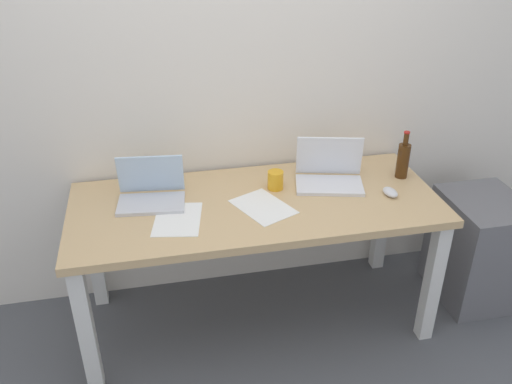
{
  "coord_description": "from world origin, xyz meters",
  "views": [
    {
      "loc": [
        -0.47,
        -2.24,
        2.07
      ],
      "look_at": [
        0.0,
        0.0,
        0.8
      ],
      "focal_mm": 37.93,
      "sensor_mm": 36.0,
      "label": 1
    }
  ],
  "objects_px": {
    "desk": "(256,218)",
    "laptop_left": "(151,193)",
    "computer_mouse": "(390,192)",
    "filing_cabinet": "(478,248)",
    "coffee_mug": "(275,180)",
    "beer_bottle": "(403,160)",
    "laptop_right": "(329,174)"
  },
  "relations": [
    {
      "from": "desk",
      "to": "beer_bottle",
      "type": "xyz_separation_m",
      "value": [
        0.81,
        0.1,
        0.2
      ]
    },
    {
      "from": "laptop_left",
      "to": "computer_mouse",
      "type": "bearing_deg",
      "value": -8.71
    },
    {
      "from": "computer_mouse",
      "to": "filing_cabinet",
      "type": "bearing_deg",
      "value": -3.66
    },
    {
      "from": "laptop_left",
      "to": "beer_bottle",
      "type": "xyz_separation_m",
      "value": [
        1.3,
        -0.0,
        0.05
      ]
    },
    {
      "from": "laptop_right",
      "to": "filing_cabinet",
      "type": "height_order",
      "value": "laptop_right"
    },
    {
      "from": "laptop_right",
      "to": "filing_cabinet",
      "type": "relative_size",
      "value": 0.62
    },
    {
      "from": "laptop_right",
      "to": "computer_mouse",
      "type": "relative_size",
      "value": 3.84
    },
    {
      "from": "beer_bottle",
      "to": "coffee_mug",
      "type": "height_order",
      "value": "beer_bottle"
    },
    {
      "from": "computer_mouse",
      "to": "laptop_right",
      "type": "bearing_deg",
      "value": 137.5
    },
    {
      "from": "coffee_mug",
      "to": "filing_cabinet",
      "type": "height_order",
      "value": "coffee_mug"
    },
    {
      "from": "laptop_right",
      "to": "computer_mouse",
      "type": "xyz_separation_m",
      "value": [
        0.26,
        -0.18,
        -0.04
      ]
    },
    {
      "from": "desk",
      "to": "laptop_right",
      "type": "height_order",
      "value": "laptop_right"
    },
    {
      "from": "filing_cabinet",
      "to": "coffee_mug",
      "type": "bearing_deg",
      "value": 172.61
    },
    {
      "from": "desk",
      "to": "laptop_left",
      "type": "distance_m",
      "value": 0.53
    },
    {
      "from": "beer_bottle",
      "to": "coffee_mug",
      "type": "bearing_deg",
      "value": 179.11
    },
    {
      "from": "laptop_left",
      "to": "computer_mouse",
      "type": "xyz_separation_m",
      "value": [
        1.16,
        -0.18,
        -0.03
      ]
    },
    {
      "from": "desk",
      "to": "coffee_mug",
      "type": "height_order",
      "value": "coffee_mug"
    },
    {
      "from": "computer_mouse",
      "to": "coffee_mug",
      "type": "xyz_separation_m",
      "value": [
        -0.54,
        0.19,
        0.03
      ]
    },
    {
      "from": "beer_bottle",
      "to": "coffee_mug",
      "type": "relative_size",
      "value": 2.71
    },
    {
      "from": "desk",
      "to": "coffee_mug",
      "type": "distance_m",
      "value": 0.22
    },
    {
      "from": "desk",
      "to": "laptop_left",
      "type": "bearing_deg",
      "value": 168.86
    },
    {
      "from": "desk",
      "to": "coffee_mug",
      "type": "relative_size",
      "value": 18.97
    },
    {
      "from": "beer_bottle",
      "to": "filing_cabinet",
      "type": "xyz_separation_m",
      "value": [
        0.46,
        -0.14,
        -0.54
      ]
    },
    {
      "from": "laptop_left",
      "to": "filing_cabinet",
      "type": "relative_size",
      "value": 0.55
    },
    {
      "from": "computer_mouse",
      "to": "desk",
      "type": "bearing_deg",
      "value": 165.89
    },
    {
      "from": "laptop_right",
      "to": "desk",
      "type": "bearing_deg",
      "value": -165.8
    },
    {
      "from": "desk",
      "to": "laptop_right",
      "type": "distance_m",
      "value": 0.45
    },
    {
      "from": "laptop_left",
      "to": "computer_mouse",
      "type": "height_order",
      "value": "laptop_left"
    },
    {
      "from": "beer_bottle",
      "to": "computer_mouse",
      "type": "height_order",
      "value": "beer_bottle"
    },
    {
      "from": "laptop_left",
      "to": "beer_bottle",
      "type": "relative_size",
      "value": 1.32
    },
    {
      "from": "filing_cabinet",
      "to": "computer_mouse",
      "type": "bearing_deg",
      "value": -176.42
    },
    {
      "from": "beer_bottle",
      "to": "coffee_mug",
      "type": "distance_m",
      "value": 0.68
    }
  ]
}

